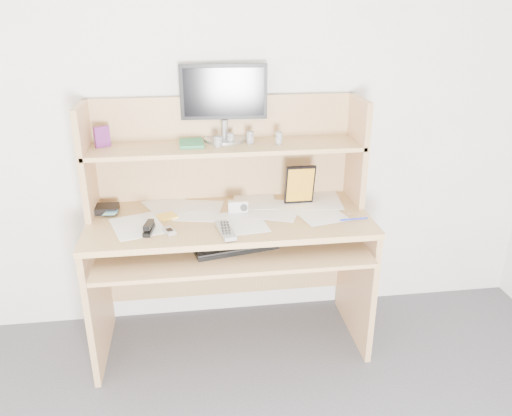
{
  "coord_description": "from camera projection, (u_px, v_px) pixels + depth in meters",
  "views": [
    {
      "loc": [
        -0.18,
        -0.8,
        1.74
      ],
      "look_at": [
        0.13,
        1.43,
        0.81
      ],
      "focal_mm": 35.0,
      "sensor_mm": 36.0,
      "label": 1
    }
  ],
  "objects": [
    {
      "name": "chip_stack_c",
      "position": [
        218.0,
        142.0,
        2.46
      ],
      "size": [
        0.05,
        0.05,
        0.05
      ],
      "primitive_type": "cylinder",
      "rotation": [
        0.0,
        0.0,
        -0.33
      ],
      "color": "black",
      "rests_on": "desk"
    },
    {
      "name": "card_box",
      "position": [
        102.0,
        137.0,
        2.44
      ],
      "size": [
        0.08,
        0.06,
        0.1
      ],
      "primitive_type": "cube",
      "rotation": [
        0.0,
        0.0,
        0.52
      ],
      "color": "maroon",
      "rests_on": "desk"
    },
    {
      "name": "monitor",
      "position": [
        224.0,
        100.0,
        2.52
      ],
      "size": [
        0.44,
        0.22,
        0.38
      ],
      "rotation": [
        0.0,
        0.0,
        -0.05
      ],
      "color": "#A5A6AA",
      "rests_on": "desk"
    },
    {
      "name": "game_case",
      "position": [
        300.0,
        185.0,
        2.59
      ],
      "size": [
        0.15,
        0.02,
        0.22
      ],
      "primitive_type": "cube",
      "rotation": [
        0.0,
        0.0,
        0.01
      ],
      "color": "black",
      "rests_on": "paper_clutter"
    },
    {
      "name": "sticky_note_pad",
      "position": [
        167.0,
        216.0,
        2.48
      ],
      "size": [
        0.11,
        0.11,
        0.01
      ],
      "primitive_type": "cube",
      "rotation": [
        0.0,
        0.0,
        0.43
      ],
      "color": "#FAEA41",
      "rests_on": "desk"
    },
    {
      "name": "chip_stack_b",
      "position": [
        250.0,
        138.0,
        2.51
      ],
      "size": [
        0.05,
        0.05,
        0.06
      ],
      "primitive_type": "cylinder",
      "rotation": [
        0.0,
        0.0,
        -0.26
      ],
      "color": "white",
      "rests_on": "desk"
    },
    {
      "name": "keyboard",
      "position": [
        235.0,
        246.0,
        2.38
      ],
      "size": [
        0.42,
        0.22,
        0.03
      ],
      "rotation": [
        0.0,
        0.0,
        0.21
      ],
      "color": "black",
      "rests_on": "desk"
    },
    {
      "name": "digital_camera",
      "position": [
        238.0,
        206.0,
        2.52
      ],
      "size": [
        0.1,
        0.04,
        0.06
      ],
      "primitive_type": "cube",
      "rotation": [
        0.0,
        0.0,
        -0.01
      ],
      "color": "silver",
      "rests_on": "paper_clutter"
    },
    {
      "name": "flip_phone",
      "position": [
        169.0,
        230.0,
        2.31
      ],
      "size": [
        0.07,
        0.09,
        0.02
      ],
      "primitive_type": "cube",
      "rotation": [
        0.0,
        0.0,
        0.4
      ],
      "color": "#B4B4B7",
      "rests_on": "paper_clutter"
    },
    {
      "name": "paper_clutter",
      "position": [
        230.0,
        216.0,
        2.49
      ],
      "size": [
        1.32,
        0.54,
        0.01
      ],
      "primitive_type": "cube",
      "color": "white",
      "rests_on": "desk"
    },
    {
      "name": "chip_stack_d",
      "position": [
        279.0,
        138.0,
        2.5
      ],
      "size": [
        0.04,
        0.04,
        0.06
      ],
      "primitive_type": "cylinder",
      "rotation": [
        0.0,
        0.0,
        0.21
      ],
      "color": "white",
      "rests_on": "desk"
    },
    {
      "name": "chip_stack_a",
      "position": [
        230.0,
        138.0,
        2.52
      ],
      "size": [
        0.04,
        0.04,
        0.05
      ],
      "primitive_type": "cylinder",
      "rotation": [
        0.0,
        0.0,
        -0.23
      ],
      "color": "black",
      "rests_on": "desk"
    },
    {
      "name": "shelf_book",
      "position": [
        191.0,
        143.0,
        2.5
      ],
      "size": [
        0.12,
        0.17,
        0.02
      ],
      "primitive_type": "cube",
      "rotation": [
        0.0,
        0.0,
        0.03
      ],
      "color": "#2D714C",
      "rests_on": "desk"
    },
    {
      "name": "desk",
      "position": [
        229.0,
        220.0,
        2.59
      ],
      "size": [
        1.4,
        0.7,
        1.3
      ],
      "color": "tan",
      "rests_on": "floor"
    },
    {
      "name": "stapler",
      "position": [
        149.0,
        227.0,
        2.32
      ],
      "size": [
        0.05,
        0.13,
        0.04
      ],
      "primitive_type": "cube",
      "rotation": [
        0.0,
        0.0,
        -0.14
      ],
      "color": "black",
      "rests_on": "paper_clutter"
    },
    {
      "name": "tv_remote",
      "position": [
        226.0,
        230.0,
        2.31
      ],
      "size": [
        0.09,
        0.21,
        0.02
      ],
      "primitive_type": "cube",
      "rotation": [
        0.0,
        0.0,
        0.17
      ],
      "color": "gray",
      "rests_on": "paper_clutter"
    },
    {
      "name": "wallet",
      "position": [
        106.0,
        209.0,
        2.54
      ],
      "size": [
        0.13,
        0.1,
        0.03
      ],
      "primitive_type": "cube",
      "rotation": [
        0.0,
        0.0,
        -0.03
      ],
      "color": "black",
      "rests_on": "paper_clutter"
    },
    {
      "name": "blue_pen",
      "position": [
        354.0,
        219.0,
        2.44
      ],
      "size": [
        0.14,
        0.02,
        0.01
      ],
      "primitive_type": "cylinder",
      "rotation": [
        1.57,
        0.0,
        1.63
      ],
      "color": "#1824B5",
      "rests_on": "paper_clutter"
    },
    {
      "name": "back_wall",
      "position": [
        223.0,
        105.0,
        2.6
      ],
      "size": [
        3.6,
        0.04,
        2.5
      ],
      "primitive_type": "cube",
      "color": "white",
      "rests_on": "floor"
    }
  ]
}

